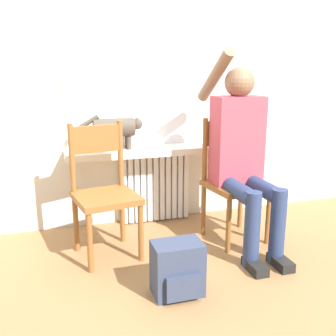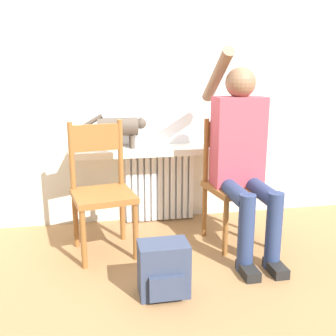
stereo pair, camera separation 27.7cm
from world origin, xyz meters
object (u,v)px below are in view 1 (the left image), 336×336
Objects in this scene: chair_right at (233,179)px; chair_left at (104,190)px; backpack at (178,269)px; cat at (115,128)px; person at (243,151)px.

chair_left is at bearing 171.55° from chair_right.
backpack is (0.31, -0.62, -0.29)m from chair_left.
chair_right is 1.68× the size of cat.
backpack is at bearing -141.29° from person.
backpack is (-0.62, -0.62, -0.29)m from chair_right.
chair_right is 0.26m from person.
person is at bearing 38.71° from backpack.
cat is 1.73× the size of backpack.
cat is at bearing 145.67° from person.
chair_right is at bearing 93.52° from person.
chair_left is 0.65× the size of person.
cat is at bearing 59.67° from chair_left.
person is 2.60× the size of cat.
person reaches higher than chair_right.
backpack is at bearing -73.68° from chair_left.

